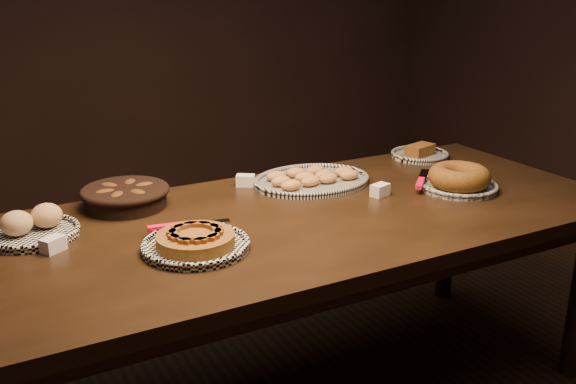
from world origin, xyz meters
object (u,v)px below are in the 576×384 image
madeleine_platter (312,179)px  bundt_cake_plate (459,180)px  buffet_table (292,236)px  apple_tart_plate (195,242)px

madeleine_platter → bundt_cake_plate: bearing=-46.2°
buffet_table → madeleine_platter: size_ratio=5.04×
apple_tart_plate → madeleine_platter: bearing=40.5°
buffet_table → apple_tart_plate: 0.42m
apple_tart_plate → bundt_cake_plate: (1.10, 0.06, 0.02)m
apple_tart_plate → bundt_cake_plate: bearing=11.9°
apple_tart_plate → madeleine_platter: 0.74m
apple_tart_plate → madeleine_platter: apple_tart_plate is taller
apple_tart_plate → bundt_cake_plate: size_ratio=0.90×
buffet_table → bundt_cake_plate: bundt_cake_plate is taller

